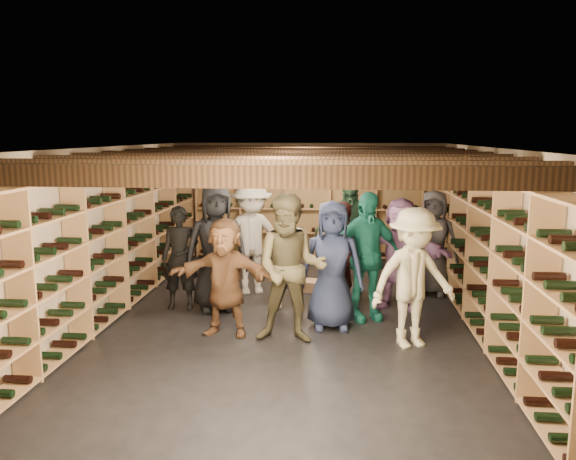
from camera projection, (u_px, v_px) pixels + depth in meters
The scene contains 23 objects.
ground at pixel (291, 314), 8.14m from camera, with size 8.00×8.00×0.00m, color black.
walls at pixel (292, 233), 7.94m from camera, with size 5.52×8.02×2.40m.
ceiling at pixel (292, 147), 7.73m from camera, with size 5.50×8.00×0.01m, color beige.
ceiling_joists at pixel (292, 158), 7.76m from camera, with size 5.40×7.12×0.18m.
wine_rack_left at pixel (117, 239), 8.20m from camera, with size 0.32×7.50×2.15m.
wine_rack_right at pixel (477, 245), 7.72m from camera, with size 0.32×7.50×2.15m.
wine_rack_back at pixel (308, 207), 11.72m from camera, with size 4.70×0.30×2.15m.
crate_stack_left at pixel (290, 254), 10.62m from camera, with size 0.53×0.38×0.68m.
crate_stack_right at pixel (335, 264), 10.17m from camera, with size 0.57×0.45×0.51m.
crate_loose at pixel (308, 285), 9.39m from camera, with size 0.50×0.33×0.17m, color tan.
person_0 at pixel (216, 248), 8.21m from camera, with size 0.91×0.60×1.87m, color black.
person_1 at pixel (180, 258), 8.30m from camera, with size 0.56×0.37×1.54m, color black.
person_2 at pixel (291, 269), 6.95m from camera, with size 0.91×0.71×1.87m, color brown.
person_3 at pixel (413, 278), 6.80m from camera, with size 1.11×0.64×1.72m, color beige.
person_4 at pixel (366, 256), 7.79m from camera, with size 1.06×0.44×1.81m, color #197060.
person_5 at pixel (225, 277), 7.22m from camera, with size 1.43×0.45×1.54m, color brown.
person_6 at pixel (332, 265), 7.45m from camera, with size 0.84×0.55×1.73m, color #212B4C.
person_7 at pixel (291, 258), 8.34m from camera, with size 0.56×0.37×1.53m, color gray.
person_8 at pixel (344, 256), 8.28m from camera, with size 0.78×0.61×1.61m, color #4D1F1E.
person_9 at pixel (252, 238), 9.10m from camera, with size 1.20×0.69×1.85m, color #B0ACA0.
person_10 at pixel (348, 235), 9.18m from camera, with size 1.11×0.46×1.90m, color #2C523A.
person_11 at pixel (400, 254), 8.27m from camera, with size 1.55×0.49×1.67m, color #93649A.
person_12 at pixel (433, 243), 9.07m from camera, with size 0.83×0.54×1.70m, color #35353A.
Camera 1 is at (0.68, -7.79, 2.58)m, focal length 35.00 mm.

